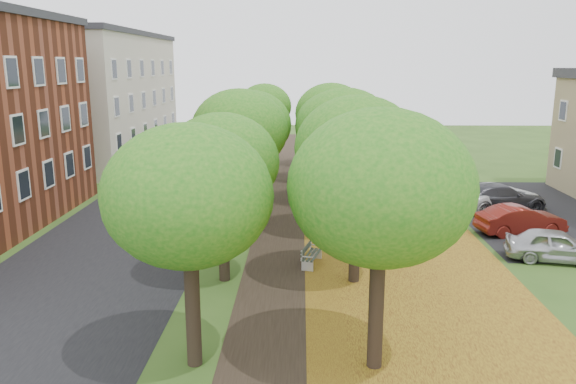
# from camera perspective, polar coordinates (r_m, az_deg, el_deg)

# --- Properties ---
(ground) EXTENTS (120.00, 120.00, 0.00)m
(ground) POSITION_cam_1_polar(r_m,az_deg,el_deg) (15.73, -1.15, -17.13)
(ground) COLOR #2D4C19
(ground) RESTS_ON ground
(street_asphalt) EXTENTS (8.00, 70.00, 0.01)m
(street_asphalt) POSITION_cam_1_polar(r_m,az_deg,el_deg) (30.75, -14.03, -2.29)
(street_asphalt) COLOR black
(street_asphalt) RESTS_ON ground
(footpath) EXTENTS (3.20, 70.00, 0.01)m
(footpath) POSITION_cam_1_polar(r_m,az_deg,el_deg) (29.67, 0.09, -2.45)
(footpath) COLOR black
(footpath) RESTS_ON ground
(leaf_verge) EXTENTS (7.50, 70.00, 0.01)m
(leaf_verge) POSITION_cam_1_polar(r_m,az_deg,el_deg) (29.98, 9.70, -2.47)
(leaf_verge) COLOR #AC8B1F
(leaf_verge) RESTS_ON ground
(parking_lot) EXTENTS (9.00, 16.00, 0.01)m
(parking_lot) POSITION_cam_1_polar(r_m,az_deg,el_deg) (33.22, 24.12, -1.93)
(parking_lot) COLOR black
(parking_lot) RESTS_ON ground
(tree_row_west) EXTENTS (4.37, 34.37, 6.43)m
(tree_row_west) POSITION_cam_1_polar(r_m,az_deg,el_deg) (28.92, -4.29, 6.31)
(tree_row_west) COLOR black
(tree_row_west) RESTS_ON ground
(tree_row_east) EXTENTS (4.37, 34.37, 6.43)m
(tree_row_east) POSITION_cam_1_polar(r_m,az_deg,el_deg) (28.85, 5.30, 6.27)
(tree_row_east) COLOR black
(tree_row_east) RESTS_ON ground
(building_cream) EXTENTS (10.30, 20.30, 10.40)m
(building_cream) POSITION_cam_1_polar(r_m,az_deg,el_deg) (49.89, -19.60, 9.14)
(building_cream) COLOR beige
(building_cream) RESTS_ON ground
(bench) EXTENTS (0.88, 1.73, 0.78)m
(bench) POSITION_cam_1_polar(r_m,az_deg,el_deg) (22.58, 2.32, -6.39)
(bench) COLOR #2D3831
(bench) RESTS_ON ground
(car_silver) EXTENTS (4.17, 2.40, 1.34)m
(car_silver) POSITION_cam_1_polar(r_m,az_deg,el_deg) (25.32, 25.57, -4.92)
(car_silver) COLOR #AEAFB3
(car_silver) RESTS_ON ground
(car_red) EXTENTS (4.30, 2.18, 1.35)m
(car_red) POSITION_cam_1_polar(r_m,az_deg,el_deg) (28.65, 22.55, -2.63)
(car_red) COLOR maroon
(car_red) RESTS_ON ground
(car_grey) EXTENTS (5.50, 3.20, 1.50)m
(car_grey) POSITION_cam_1_polar(r_m,az_deg,el_deg) (32.67, 20.69, -0.51)
(car_grey) COLOR #343439
(car_grey) RESTS_ON ground
(car_white) EXTENTS (5.70, 4.20, 1.44)m
(car_white) POSITION_cam_1_polar(r_m,az_deg,el_deg) (33.12, 20.45, -0.37)
(car_white) COLOR silver
(car_white) RESTS_ON ground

